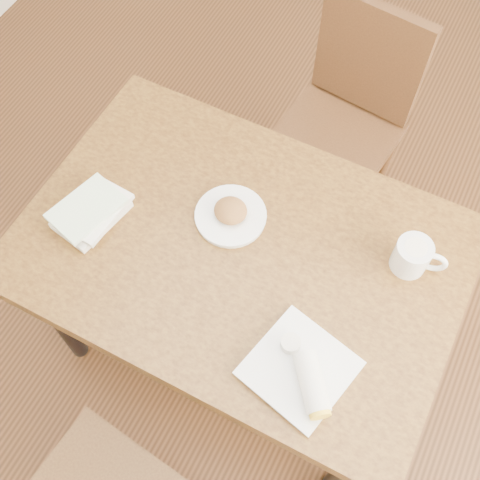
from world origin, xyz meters
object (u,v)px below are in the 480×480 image
at_px(chair_far, 347,112).
at_px(book_stack, 91,212).
at_px(table, 240,261).
at_px(coffee_mug, 413,256).
at_px(plate_scone, 231,214).
at_px(plate_burrito, 303,373).

distance_m(chair_far, book_stack, 1.04).
distance_m(table, coffee_mug, 0.50).
bearing_deg(plate_scone, plate_burrito, -41.14).
height_order(coffee_mug, plate_burrito, coffee_mug).
height_order(chair_far, plate_scone, chair_far).
bearing_deg(plate_burrito, table, 140.61).
distance_m(coffee_mug, plate_burrito, 0.45).
bearing_deg(chair_far, plate_burrito, -75.41).
bearing_deg(table, chair_far, 87.01).
bearing_deg(table, coffee_mug, 20.97).
distance_m(table, book_stack, 0.46).
relative_size(plate_scone, coffee_mug, 1.40).
bearing_deg(book_stack, table, 13.39).
bearing_deg(chair_far, table, -92.99).
bearing_deg(plate_scone, coffee_mug, 10.16).
xyz_separation_m(chair_far, plate_burrito, (0.27, -1.05, 0.23)).
relative_size(plate_scone, book_stack, 0.90).
relative_size(coffee_mug, plate_burrito, 0.51).
bearing_deg(table, book_stack, -166.61).
bearing_deg(book_stack, coffee_mug, 17.32).
bearing_deg(book_stack, plate_scone, 26.62).
xyz_separation_m(chair_far, coffee_mug, (0.41, -0.62, 0.26)).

